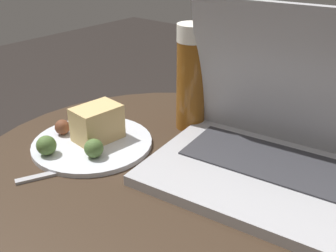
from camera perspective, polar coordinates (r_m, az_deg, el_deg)
table at (r=0.77m, az=0.12°, el=-15.30°), size 0.72×0.72×0.55m
laptop at (r=0.67m, az=14.14°, el=-2.20°), size 0.37×0.30×0.27m
beer_glass at (r=0.78m, az=3.41°, el=7.00°), size 0.06×0.06×0.21m
snack_plate at (r=0.75m, az=-11.06°, el=-1.36°), size 0.23×0.23×0.08m
fork at (r=0.69m, az=-13.17°, el=-5.98°), size 0.09×0.16×0.00m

